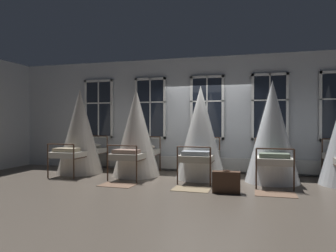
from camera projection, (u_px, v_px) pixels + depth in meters
ground at (202, 178)px, 8.07m from camera, size 22.47×22.47×0.00m
back_wall_with_windows at (208, 114)px, 9.07m from camera, size 12.24×0.10×3.33m
window_bank at (207, 134)px, 8.96m from camera, size 7.83×0.10×2.71m
cot_first at (80, 132)px, 8.88m from camera, size 1.28×1.88×2.38m
cot_second at (136, 134)px, 8.42m from camera, size 1.28×1.89×2.35m
cot_third at (201, 134)px, 8.01m from camera, size 1.28×1.88×2.38m
cot_fourth at (272, 133)px, 7.51m from camera, size 1.28×1.88×2.45m
rug_second at (118, 185)px, 7.16m from camera, size 0.82×0.59×0.01m
rug_third at (191, 189)px, 6.71m from camera, size 0.81×0.58×0.01m
rug_fourth at (275, 194)px, 6.26m from camera, size 0.80×0.56×0.01m
suitcase_dark at (226, 182)px, 6.37m from camera, size 0.57×0.24×0.47m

